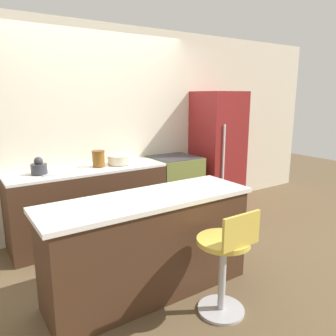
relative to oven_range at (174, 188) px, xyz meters
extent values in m
plane|color=brown|center=(-0.98, -0.32, -0.45)|extent=(14.00, 14.00, 0.00)
cube|color=beige|center=(-0.98, 0.33, 0.85)|extent=(8.00, 0.06, 2.60)
cube|color=#422819|center=(-1.25, 0.00, -0.02)|extent=(1.84, 0.60, 0.86)
cube|color=white|center=(-1.25, 0.00, 0.43)|extent=(1.84, 0.60, 0.03)
cube|color=#9EA3A8|center=(-1.57, 0.00, 0.44)|extent=(0.44, 0.33, 0.01)
cube|color=#422819|center=(-1.21, -1.36, -0.02)|extent=(1.80, 0.56, 0.85)
cube|color=white|center=(-1.21, -1.36, 0.42)|extent=(1.88, 0.60, 0.04)
cube|color=olive|center=(0.00, 0.00, 0.00)|extent=(0.64, 0.60, 0.89)
cube|color=black|center=(0.00, -0.30, -0.14)|extent=(0.45, 0.01, 0.31)
cube|color=#333338|center=(0.00, 0.00, 0.44)|extent=(0.61, 0.57, 0.01)
cube|color=maroon|center=(0.78, -0.01, 0.45)|extent=(0.64, 0.62, 1.78)
cube|color=silver|center=(0.61, -0.33, 0.49)|extent=(0.02, 0.02, 0.80)
cylinder|color=#B7B7BC|center=(-0.87, -1.93, -0.43)|extent=(0.38, 0.38, 0.02)
cylinder|color=#B7B7BC|center=(-0.87, -1.93, -0.15)|extent=(0.06, 0.06, 0.60)
cylinder|color=gold|center=(-0.87, -1.93, 0.17)|extent=(0.42, 0.42, 0.04)
cube|color=gold|center=(-0.87, -2.11, 0.32)|extent=(0.36, 0.02, 0.26)
cylinder|color=#333338|center=(-1.80, 0.00, 0.50)|extent=(0.17, 0.17, 0.11)
sphere|color=#333338|center=(-1.80, 0.00, 0.59)|extent=(0.09, 0.09, 0.09)
cylinder|color=beige|center=(-0.83, 0.00, 0.50)|extent=(0.30, 0.30, 0.11)
cylinder|color=brown|center=(-1.11, 0.00, 0.53)|extent=(0.15, 0.15, 0.17)
cylinder|color=brown|center=(-1.11, 0.00, 0.63)|extent=(0.15, 0.15, 0.02)
camera|label=1|loc=(-2.55, -3.66, 1.29)|focal=35.00mm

